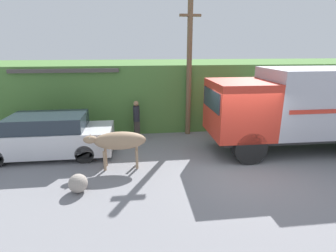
{
  "coord_description": "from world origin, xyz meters",
  "views": [
    {
      "loc": [
        -3.4,
        -7.76,
        3.94
      ],
      "look_at": [
        -2.38,
        0.88,
        1.29
      ],
      "focal_mm": 28.0,
      "sensor_mm": 36.0,
      "label": 1
    }
  ],
  "objects_px": {
    "parked_suv": "(47,136)",
    "roadside_rock": "(78,183)",
    "pedestrian_on_hill": "(137,117)",
    "utility_pole": "(189,67)",
    "cargo_truck": "(303,105)",
    "brown_cow": "(119,141)"
  },
  "relations": [
    {
      "from": "cargo_truck",
      "to": "parked_suv",
      "type": "height_order",
      "value": "cargo_truck"
    },
    {
      "from": "brown_cow",
      "to": "utility_pole",
      "type": "bearing_deg",
      "value": 60.26
    },
    {
      "from": "pedestrian_on_hill",
      "to": "roadside_rock",
      "type": "xyz_separation_m",
      "value": [
        -1.67,
        -4.41,
        -0.68
      ]
    },
    {
      "from": "pedestrian_on_hill",
      "to": "roadside_rock",
      "type": "height_order",
      "value": "pedestrian_on_hill"
    },
    {
      "from": "brown_cow",
      "to": "utility_pole",
      "type": "xyz_separation_m",
      "value": [
        2.95,
        3.27,
        2.11
      ]
    },
    {
      "from": "pedestrian_on_hill",
      "to": "roadside_rock",
      "type": "distance_m",
      "value": 4.77
    },
    {
      "from": "cargo_truck",
      "to": "brown_cow",
      "type": "relative_size",
      "value": 3.42
    },
    {
      "from": "parked_suv",
      "to": "roadside_rock",
      "type": "height_order",
      "value": "parked_suv"
    },
    {
      "from": "utility_pole",
      "to": "cargo_truck",
      "type": "bearing_deg",
      "value": -32.48
    },
    {
      "from": "pedestrian_on_hill",
      "to": "utility_pole",
      "type": "relative_size",
      "value": 0.29
    },
    {
      "from": "pedestrian_on_hill",
      "to": "utility_pole",
      "type": "distance_m",
      "value": 3.18
    },
    {
      "from": "roadside_rock",
      "to": "brown_cow",
      "type": "bearing_deg",
      "value": 53.3
    },
    {
      "from": "cargo_truck",
      "to": "brown_cow",
      "type": "bearing_deg",
      "value": -176.64
    },
    {
      "from": "parked_suv",
      "to": "utility_pole",
      "type": "xyz_separation_m",
      "value": [
        5.65,
        1.93,
        2.29
      ]
    },
    {
      "from": "brown_cow",
      "to": "parked_suv",
      "type": "height_order",
      "value": "parked_suv"
    },
    {
      "from": "brown_cow",
      "to": "pedestrian_on_hill",
      "type": "height_order",
      "value": "pedestrian_on_hill"
    },
    {
      "from": "roadside_rock",
      "to": "utility_pole",
      "type": "bearing_deg",
      "value": 49.49
    },
    {
      "from": "utility_pole",
      "to": "roadside_rock",
      "type": "distance_m",
      "value": 6.8
    },
    {
      "from": "brown_cow",
      "to": "pedestrian_on_hill",
      "type": "distance_m",
      "value": 3.03
    },
    {
      "from": "utility_pole",
      "to": "roadside_rock",
      "type": "bearing_deg",
      "value": -130.51
    },
    {
      "from": "parked_suv",
      "to": "roadside_rock",
      "type": "distance_m",
      "value": 3.26
    },
    {
      "from": "cargo_truck",
      "to": "roadside_rock",
      "type": "distance_m",
      "value": 8.4
    }
  ]
}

